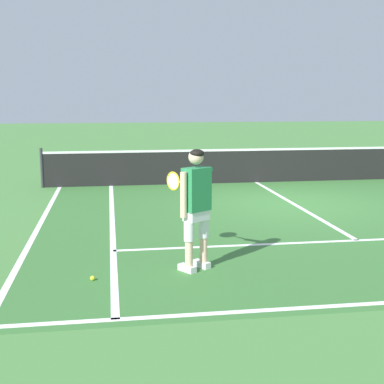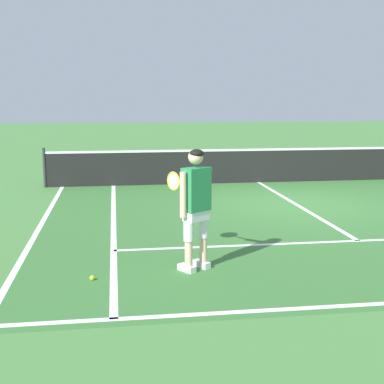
% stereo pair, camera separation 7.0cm
% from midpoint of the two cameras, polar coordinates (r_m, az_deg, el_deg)
% --- Properties ---
extents(ground_plane, '(80.00, 80.00, 0.00)m').
position_cam_midpoint_polar(ground_plane, '(12.50, 11.05, -1.25)').
color(ground_plane, '#477F3D').
extents(court_inner_surface, '(10.98, 9.50, 0.00)m').
position_cam_midpoint_polar(court_inner_surface, '(11.23, 13.38, -2.61)').
color(court_inner_surface, '#387033').
rests_on(court_inner_surface, ground).
extents(line_service, '(8.23, 0.10, 0.01)m').
position_cam_midpoint_polar(line_service, '(9.58, 17.43, -4.96)').
color(line_service, white).
rests_on(line_service, ground).
extents(line_centre_service, '(0.10, 6.40, 0.01)m').
position_cam_midpoint_polar(line_centre_service, '(12.46, 11.11, -1.26)').
color(line_centre_service, white).
rests_on(line_centre_service, ground).
extents(line_singles_left, '(0.10, 9.10, 0.01)m').
position_cam_midpoint_polar(line_singles_left, '(10.45, -8.14, -3.36)').
color(line_singles_left, white).
rests_on(line_singles_left, ground).
extents(line_doubles_left, '(0.10, 9.10, 0.01)m').
position_cam_midpoint_polar(line_doubles_left, '(10.54, -15.65, -3.51)').
color(line_doubles_left, white).
rests_on(line_doubles_left, ground).
extents(tennis_net, '(11.96, 0.08, 1.07)m').
position_cam_midpoint_polar(tennis_net, '(15.40, 7.25, 2.85)').
color(tennis_net, '#333338').
rests_on(tennis_net, ground).
extents(tennis_player, '(0.59, 1.21, 1.71)m').
position_cam_midpoint_polar(tennis_player, '(7.44, 0.61, -0.96)').
color(tennis_player, white).
rests_on(tennis_player, ground).
extents(tennis_ball_near_feet, '(0.07, 0.07, 0.07)m').
position_cam_midpoint_polar(tennis_ball_near_feet, '(7.36, -10.29, -8.97)').
color(tennis_ball_near_feet, '#CCE02D').
rests_on(tennis_ball_near_feet, ground).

